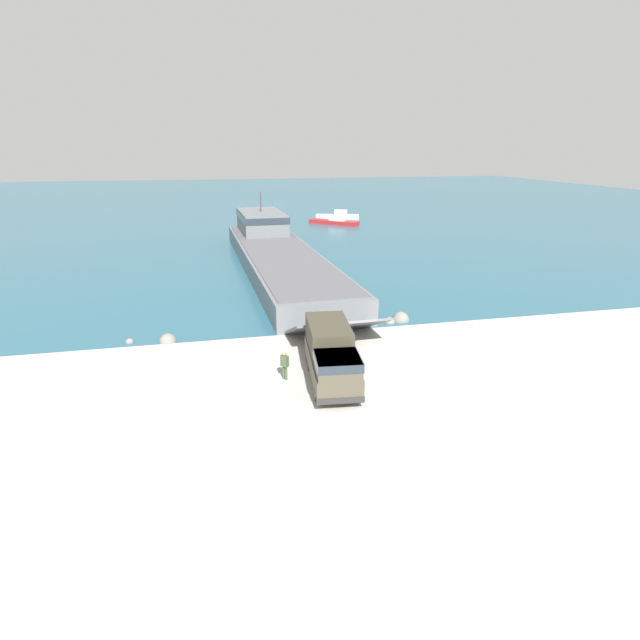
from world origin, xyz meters
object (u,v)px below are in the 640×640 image
object	(u,v)px
soldier_on_ramp	(285,364)
cargo_crate	(323,396)
moored_boat_a	(335,222)
landing_craft	(275,250)
moored_boat_b	(338,216)
military_truck	(331,355)

from	to	relation	value
soldier_on_ramp	cargo_crate	world-z (taller)	soldier_on_ramp
soldier_on_ramp	cargo_crate	bearing A→B (deg)	-105.08
moored_boat_a	cargo_crate	size ratio (longest dim) A/B	10.49
landing_craft	moored_boat_b	distance (m)	38.21
landing_craft	moored_boat_a	xyz separation A→B (m)	(13.66, 28.01, -1.17)
landing_craft	soldier_on_ramp	distance (m)	29.02
military_truck	cargo_crate	bearing A→B (deg)	-17.13
soldier_on_ramp	military_truck	bearing A→B (deg)	-56.81
moored_boat_b	soldier_on_ramp	bearing A→B (deg)	-179.84
military_truck	moored_boat_a	size ratio (longest dim) A/B	0.91
moored_boat_a	moored_boat_b	world-z (taller)	moored_boat_b
landing_craft	military_truck	distance (m)	29.52
landing_craft	cargo_crate	distance (m)	31.93
military_truck	cargo_crate	world-z (taller)	military_truck
landing_craft	moored_boat_a	size ratio (longest dim) A/B	5.40
cargo_crate	soldier_on_ramp	bearing A→B (deg)	116.16
military_truck	moored_boat_a	world-z (taller)	military_truck
cargo_crate	moored_boat_b	bearing A→B (deg)	75.01
military_truck	moored_boat_a	bearing A→B (deg)	171.58
landing_craft	cargo_crate	size ratio (longest dim) A/B	56.70
landing_craft	cargo_crate	xyz separation A→B (m)	(-1.83, -31.85, -1.31)
moored_boat_a	moored_boat_b	bearing A→B (deg)	21.61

